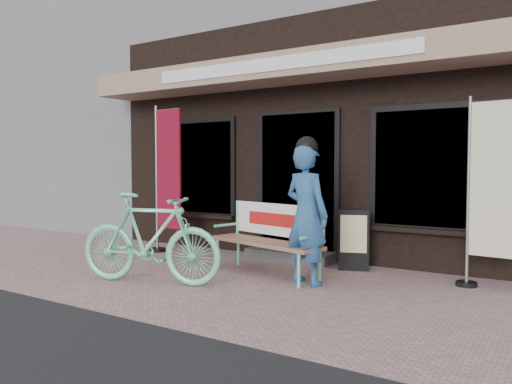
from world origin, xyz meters
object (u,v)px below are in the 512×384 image
Objects in this scene: person at (307,212)px; bicycle at (150,238)px; nobori_red at (167,177)px; menu_stand at (354,240)px; bench at (270,233)px; nobori_cream at (489,190)px.

person is 0.97× the size of bicycle.
nobori_red reaches higher than menu_stand.
person is at bearing -7.60° from nobori_red.
menu_stand is (1.75, 1.96, -0.12)m from bicycle.
bicycle is 2.17m from nobori_red.
bench is 0.79× the size of nobori_cream.
person is at bearing -148.35° from nobori_cream.
person is 0.80× the size of nobori_cream.
nobori_red reaches higher than bicycle.
person is at bearing -121.33° from menu_stand.
nobori_cream reaches higher than person.
nobori_red is at bearing -171.46° from nobori_cream.
person is 1.86m from bicycle.
nobori_cream is at bearing 29.27° from bench.
bicycle is at bearing -132.53° from person.
bench is 0.99× the size of person.
bicycle is (-1.55, -0.97, -0.31)m from person.
nobori_red is (-1.24, 1.65, 0.67)m from bicycle.
menu_stand is at bearing -57.50° from bicycle.
nobori_cream is at bearing -77.36° from bicycle.
nobori_red is 1.08× the size of nobori_cream.
nobori_cream reaches higher than menu_stand.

